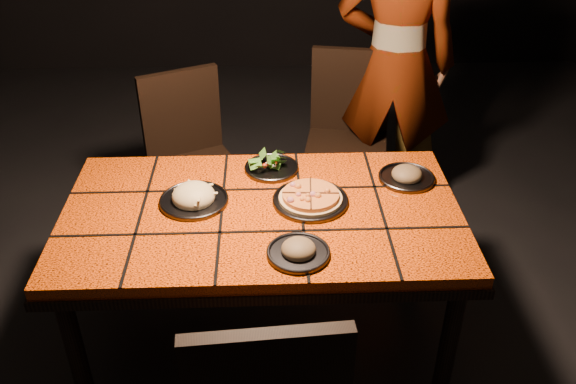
{
  "coord_description": "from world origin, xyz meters",
  "views": [
    {
      "loc": [
        0.03,
        -2.02,
        2.14
      ],
      "look_at": [
        0.11,
        0.02,
        0.82
      ],
      "focal_mm": 38.0,
      "sensor_mm": 36.0,
      "label": 1
    }
  ],
  "objects_px": {
    "chair_far_right": "(348,127)",
    "diner": "(395,63)",
    "chair_far_left": "(190,149)",
    "plate_pasta": "(194,197)",
    "dining_table": "(262,225)",
    "plate_pizza": "(310,199)"
  },
  "relations": [
    {
      "from": "diner",
      "to": "plate_pizza",
      "type": "bearing_deg",
      "value": 76.53
    },
    {
      "from": "dining_table",
      "to": "plate_pasta",
      "type": "height_order",
      "value": "plate_pasta"
    },
    {
      "from": "chair_far_left",
      "to": "plate_pasta",
      "type": "xyz_separation_m",
      "value": [
        0.11,
        -0.81,
        0.22
      ]
    },
    {
      "from": "plate_pizza",
      "to": "chair_far_right",
      "type": "bearing_deg",
      "value": 74.31
    },
    {
      "from": "chair_far_left",
      "to": "plate_pizza",
      "type": "distance_m",
      "value": 1.04
    },
    {
      "from": "chair_far_left",
      "to": "chair_far_right",
      "type": "relative_size",
      "value": 0.97
    },
    {
      "from": "chair_far_left",
      "to": "plate_pasta",
      "type": "bearing_deg",
      "value": -107.09
    },
    {
      "from": "diner",
      "to": "plate_pasta",
      "type": "xyz_separation_m",
      "value": [
        -1.02,
        -1.09,
        -0.14
      ]
    },
    {
      "from": "chair_far_left",
      "to": "diner",
      "type": "height_order",
      "value": "diner"
    },
    {
      "from": "chair_far_left",
      "to": "plate_pizza",
      "type": "xyz_separation_m",
      "value": [
        0.59,
        -0.83,
        0.22
      ]
    },
    {
      "from": "chair_far_left",
      "to": "plate_pasta",
      "type": "relative_size",
      "value": 3.39
    },
    {
      "from": "dining_table",
      "to": "chair_far_right",
      "type": "relative_size",
      "value": 1.64
    },
    {
      "from": "dining_table",
      "to": "chair_far_right",
      "type": "height_order",
      "value": "chair_far_right"
    },
    {
      "from": "chair_far_right",
      "to": "plate_pizza",
      "type": "height_order",
      "value": "chair_far_right"
    },
    {
      "from": "chair_far_right",
      "to": "diner",
      "type": "relative_size",
      "value": 0.54
    },
    {
      "from": "diner",
      "to": "plate_pasta",
      "type": "bearing_deg",
      "value": 59.58
    },
    {
      "from": "diner",
      "to": "plate_pizza",
      "type": "distance_m",
      "value": 1.24
    },
    {
      "from": "dining_table",
      "to": "plate_pizza",
      "type": "height_order",
      "value": "plate_pizza"
    },
    {
      "from": "chair_far_right",
      "to": "diner",
      "type": "distance_m",
      "value": 0.44
    },
    {
      "from": "diner",
      "to": "plate_pizza",
      "type": "relative_size",
      "value": 5.86
    },
    {
      "from": "chair_far_right",
      "to": "diner",
      "type": "xyz_separation_m",
      "value": [
        0.25,
        0.08,
        0.34
      ]
    },
    {
      "from": "chair_far_right",
      "to": "plate_pasta",
      "type": "distance_m",
      "value": 1.29
    }
  ]
}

